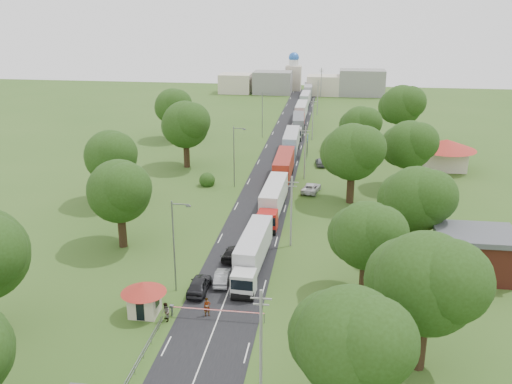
% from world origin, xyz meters
% --- Properties ---
extents(ground, '(260.00, 260.00, 0.00)m').
position_xyz_m(ground, '(0.00, 0.00, 0.00)').
color(ground, '#31541C').
rests_on(ground, ground).
extents(road, '(8.00, 200.00, 0.04)m').
position_xyz_m(road, '(0.00, 20.00, 0.00)').
color(road, black).
rests_on(road, ground).
extents(boom_barrier, '(9.22, 0.35, 1.18)m').
position_xyz_m(boom_barrier, '(-1.36, -25.00, 0.89)').
color(boom_barrier, slate).
rests_on(boom_barrier, ground).
extents(guard_booth, '(4.40, 4.40, 3.45)m').
position_xyz_m(guard_booth, '(-7.20, -25.00, 2.16)').
color(guard_booth, beige).
rests_on(guard_booth, ground).
extents(guard_rail, '(0.10, 17.00, 1.70)m').
position_xyz_m(guard_rail, '(-5.00, -35.00, 0.00)').
color(guard_rail, slate).
rests_on(guard_rail, ground).
extents(info_sign, '(0.12, 3.10, 4.10)m').
position_xyz_m(info_sign, '(5.20, 35.00, 3.00)').
color(info_sign, slate).
rests_on(info_sign, ground).
extents(pole_0, '(1.60, 0.24, 9.00)m').
position_xyz_m(pole_0, '(5.50, -35.00, 4.68)').
color(pole_0, gray).
rests_on(pole_0, ground).
extents(pole_1, '(1.60, 0.24, 9.00)m').
position_xyz_m(pole_1, '(5.50, -7.00, 4.68)').
color(pole_1, gray).
rests_on(pole_1, ground).
extents(pole_2, '(1.60, 0.24, 9.00)m').
position_xyz_m(pole_2, '(5.50, 21.00, 4.68)').
color(pole_2, gray).
rests_on(pole_2, ground).
extents(pole_3, '(1.60, 0.24, 9.00)m').
position_xyz_m(pole_3, '(5.50, 49.00, 4.68)').
color(pole_3, gray).
rests_on(pole_3, ground).
extents(pole_4, '(1.60, 0.24, 9.00)m').
position_xyz_m(pole_4, '(5.50, 77.00, 4.68)').
color(pole_4, gray).
rests_on(pole_4, ground).
extents(pole_5, '(1.60, 0.24, 9.00)m').
position_xyz_m(pole_5, '(5.50, 105.00, 4.68)').
color(pole_5, gray).
rests_on(pole_5, ground).
extents(lamp_0, '(2.03, 0.22, 10.00)m').
position_xyz_m(lamp_0, '(-5.35, -20.00, 5.55)').
color(lamp_0, slate).
rests_on(lamp_0, ground).
extents(lamp_1, '(2.03, 0.22, 10.00)m').
position_xyz_m(lamp_1, '(-5.35, 15.00, 5.55)').
color(lamp_1, slate).
rests_on(lamp_1, ground).
extents(lamp_2, '(2.03, 0.22, 10.00)m').
position_xyz_m(lamp_2, '(-5.35, 50.00, 5.55)').
color(lamp_2, slate).
rests_on(lamp_2, ground).
extents(tree_0, '(8.80, 8.80, 11.07)m').
position_xyz_m(tree_0, '(11.99, -37.84, 7.22)').
color(tree_0, '#382616').
rests_on(tree_0, ground).
extents(tree_1, '(9.60, 9.60, 12.05)m').
position_xyz_m(tree_1, '(17.99, -29.83, 7.85)').
color(tree_1, '#382616').
rests_on(tree_1, ground).
extents(tree_2, '(8.00, 8.00, 10.10)m').
position_xyz_m(tree_2, '(13.99, -17.86, 6.60)').
color(tree_2, '#382616').
rests_on(tree_2, ground).
extents(tree_3, '(8.80, 8.80, 11.07)m').
position_xyz_m(tree_3, '(19.99, -7.84, 7.22)').
color(tree_3, '#382616').
rests_on(tree_3, ground).
extents(tree_4, '(9.60, 9.60, 12.05)m').
position_xyz_m(tree_4, '(12.99, 10.17, 7.85)').
color(tree_4, '#382616').
rests_on(tree_4, ground).
extents(tree_5, '(8.80, 8.80, 11.07)m').
position_xyz_m(tree_5, '(21.99, 18.16, 7.22)').
color(tree_5, '#382616').
rests_on(tree_5, ground).
extents(tree_6, '(8.00, 8.00, 10.10)m').
position_xyz_m(tree_6, '(14.99, 35.14, 6.60)').
color(tree_6, '#382616').
rests_on(tree_6, ground).
extents(tree_7, '(9.60, 9.60, 12.05)m').
position_xyz_m(tree_7, '(23.99, 50.17, 7.85)').
color(tree_7, '#382616').
rests_on(tree_7, ground).
extents(tree_10, '(8.80, 8.80, 11.07)m').
position_xyz_m(tree_10, '(-15.01, -9.84, 7.22)').
color(tree_10, '#382616').
rests_on(tree_10, ground).
extents(tree_11, '(8.80, 8.80, 11.07)m').
position_xyz_m(tree_11, '(-22.01, 5.16, 7.22)').
color(tree_11, '#382616').
rests_on(tree_11, ground).
extents(tree_12, '(9.60, 9.60, 12.05)m').
position_xyz_m(tree_12, '(-16.01, 25.17, 7.85)').
color(tree_12, '#382616').
rests_on(tree_12, ground).
extents(tree_13, '(8.80, 8.80, 11.07)m').
position_xyz_m(tree_13, '(-24.01, 45.16, 7.22)').
color(tree_13, '#382616').
rests_on(tree_13, ground).
extents(house_brick, '(8.60, 6.60, 5.20)m').
position_xyz_m(house_brick, '(26.00, -12.00, 2.65)').
color(house_brick, maroon).
rests_on(house_brick, ground).
extents(house_cream, '(10.08, 10.08, 5.80)m').
position_xyz_m(house_cream, '(30.00, 30.00, 3.64)').
color(house_cream, beige).
rests_on(house_cream, ground).
extents(distant_town, '(52.00, 8.00, 8.00)m').
position_xyz_m(distant_town, '(0.68, 110.00, 3.49)').
color(distant_town, gray).
rests_on(distant_town, ground).
extents(church, '(5.00, 5.00, 12.30)m').
position_xyz_m(church, '(-4.00, 118.00, 5.39)').
color(church, beige).
rests_on(church, ground).
extents(truck_0, '(2.95, 14.50, 4.01)m').
position_xyz_m(truck_0, '(1.76, -14.04, 2.13)').
color(truck_0, silver).
rests_on(truck_0, ground).
extents(truck_1, '(2.91, 15.11, 4.18)m').
position_xyz_m(truck_1, '(2.13, 3.44, 2.22)').
color(truck_1, '#AC1713').
rests_on(truck_1, ground).
extents(truck_2, '(2.78, 15.74, 4.36)m').
position_xyz_m(truck_2, '(2.11, 18.59, 2.31)').
color(truck_2, gold).
rests_on(truck_2, ground).
extents(truck_3, '(2.85, 15.52, 4.30)m').
position_xyz_m(truck_3, '(1.94, 36.13, 2.28)').
color(truck_3, '#19599B').
rests_on(truck_3, ground).
extents(truck_4, '(3.20, 14.59, 4.03)m').
position_xyz_m(truck_4, '(2.09, 54.12, 2.14)').
color(truck_4, silver).
rests_on(truck_4, ground).
extents(truck_5, '(2.56, 14.52, 4.03)m').
position_xyz_m(truck_5, '(1.74, 69.69, 2.14)').
color(truck_5, red).
rests_on(truck_5, ground).
extents(truck_6, '(2.48, 13.67, 3.79)m').
position_xyz_m(truck_6, '(1.66, 87.83, 2.01)').
color(truck_6, '#2B743A').
rests_on(truck_6, ground).
extents(truck_7, '(2.94, 14.19, 3.92)m').
position_xyz_m(truck_7, '(1.64, 103.20, 2.08)').
color(truck_7, '#AEAEAE').
rests_on(truck_7, ground).
extents(car_lane_front, '(2.03, 4.92, 1.67)m').
position_xyz_m(car_lane_front, '(-3.00, -20.00, 0.83)').
color(car_lane_front, black).
rests_on(car_lane_front, ground).
extents(car_lane_mid, '(1.82, 4.32, 1.39)m').
position_xyz_m(car_lane_mid, '(-1.00, -17.78, 0.69)').
color(car_lane_mid, gray).
rests_on(car_lane_mid, ground).
extents(car_lane_rear, '(2.26, 4.78, 1.35)m').
position_xyz_m(car_lane_rear, '(-1.00, -11.60, 0.67)').
color(car_lane_rear, black).
rests_on(car_lane_rear, ground).
extents(car_verge_near, '(3.30, 5.48, 1.42)m').
position_xyz_m(car_verge_near, '(7.02, 13.95, 0.71)').
color(car_verge_near, silver).
rests_on(car_verge_near, ground).
extents(car_verge_far, '(2.25, 4.49, 1.47)m').
position_xyz_m(car_verge_far, '(8.00, 29.24, 0.73)').
color(car_verge_far, slate).
rests_on(car_verge_far, ground).
extents(pedestrian_near, '(0.80, 0.66, 1.88)m').
position_xyz_m(pedestrian_near, '(-1.12, -24.50, 0.94)').
color(pedestrian_near, gray).
rests_on(pedestrian_near, ground).
extents(pedestrian_booth, '(1.08, 1.16, 1.89)m').
position_xyz_m(pedestrian_booth, '(-4.80, -26.00, 0.95)').
color(pedestrian_booth, gray).
rests_on(pedestrian_booth, ground).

